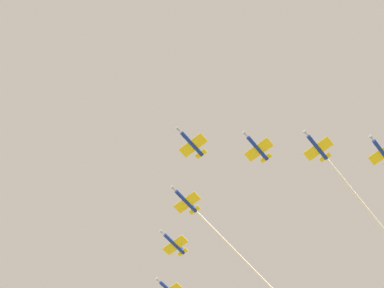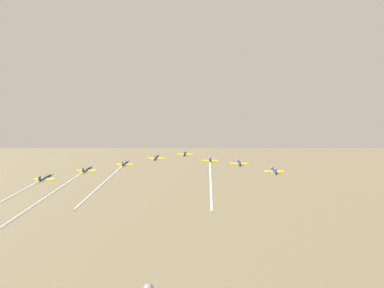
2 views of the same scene
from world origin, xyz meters
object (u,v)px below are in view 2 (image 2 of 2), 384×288
object	(u,v)px
jet_port_trail	(274,171)
jet_starboard_outer	(239,163)
jet_starboard_trail	(9,198)
jet_port_inner	(156,158)
jet_starboard_inner	(211,173)
jet_lead	(185,154)
jet_center_rear	(63,186)
jet_port_outer	(113,175)

from	to	relation	value
jet_port_trail	jet_starboard_outer	bearing A→B (deg)	135.43
jet_starboard_outer	jet_starboard_trail	world-z (taller)	jet_starboard_outer
jet_port_inner	jet_starboard_outer	xyz separation A→B (m)	(-23.30, -36.72, -0.03)
jet_starboard_inner	jet_port_trail	world-z (taller)	jet_port_trail
jet_lead	jet_starboard_trail	distance (m)	93.98
jet_lead	jet_starboard_trail	xyz separation A→B (m)	(-53.98, 76.91, -1.32)
jet_starboard_inner	jet_port_trail	bearing A→B (deg)	2.94
jet_starboard_inner	jet_center_rear	distance (m)	61.10
jet_port_outer	jet_starboard_outer	size ratio (longest dim) A/B	5.51
jet_port_inner	jet_port_outer	world-z (taller)	jet_port_inner
jet_starboard_outer	jet_center_rear	bearing A→B (deg)	-150.84
jet_starboard_inner	jet_port_outer	distance (m)	42.62
jet_port_inner	jet_starboard_outer	distance (m)	43.49
jet_starboard_trail	jet_center_rear	bearing A→B (deg)	39.30
jet_starboard_outer	jet_port_trail	xyz separation A→B (m)	(-17.54, -9.03, -0.20)
jet_center_rear	jet_starboard_trail	distance (m)	18.19
jet_starboard_outer	jet_starboard_trail	xyz separation A→B (m)	(-21.86, 95.94, -1.82)
jet_starboard_inner	jet_port_inner	bearing A→B (deg)	137.27
jet_center_rear	jet_port_trail	distance (m)	88.06
jet_port_outer	jet_center_rear	xyz separation A→B (m)	(-12.41, 18.87, 0.20)
jet_lead	jet_port_outer	size ratio (longest dim) A/B	0.18
jet_port_outer	jet_center_rear	distance (m)	22.58
jet_center_rear	jet_port_trail	xyz separation A→B (m)	(-2.23, -88.03, 0.61)
jet_port_inner	jet_starboard_outer	bearing A→B (deg)	-14.21
jet_starboard_outer	jet_port_trail	bearing A→B (deg)	-44.57
jet_center_rear	jet_starboard_trail	world-z (taller)	jet_center_rear
jet_port_trail	jet_starboard_trail	xyz separation A→B (m)	(-4.32, 104.97, -1.62)
jet_starboard_inner	jet_starboard_trail	distance (m)	78.70
jet_port_inner	jet_starboard_inner	distance (m)	38.28
jet_port_inner	jet_port_trail	world-z (taller)	jet_port_inner
jet_port_trail	jet_lead	bearing A→B (deg)	137.65
jet_starboard_trail	jet_lead	bearing A→B (deg)	53.26
jet_lead	jet_port_trail	distance (m)	57.05
jet_starboard_outer	jet_starboard_trail	distance (m)	98.42
jet_port_inner	jet_starboard_trail	world-z (taller)	jet_port_inner
jet_starboard_inner	jet_port_trail	distance (m)	28.16
jet_lead	jet_port_inner	size ratio (longest dim) A/B	1.00
jet_port_inner	jet_starboard_inner	size ratio (longest dim) A/B	0.16
jet_lead	jet_center_rear	xyz separation A→B (m)	(-47.44, 59.97, -0.31)
jet_starboard_outer	jet_port_trail	world-z (taller)	jet_starboard_outer
jet_port_inner	jet_starboard_inner	world-z (taller)	jet_port_inner
jet_port_inner	jet_port_outer	size ratio (longest dim) A/B	0.18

